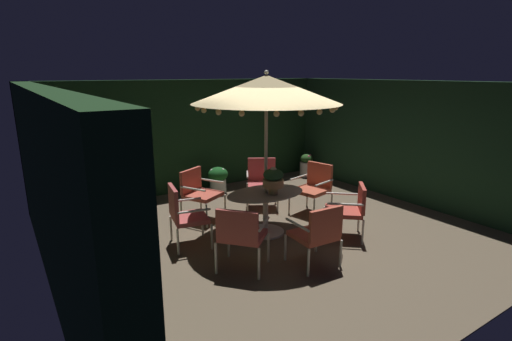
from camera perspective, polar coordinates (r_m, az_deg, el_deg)
name	(u,v)px	position (r m, az deg, el deg)	size (l,w,h in m)	color
ground_plane	(277,231)	(7.00, 3.05, -8.83)	(7.17, 6.82, 0.02)	brown
hedge_backdrop_rear	(195,135)	(9.37, -8.87, 5.15)	(7.17, 0.30, 2.56)	#17341A
hedge_backdrop_left	(52,194)	(5.36, -27.72, -3.08)	(0.30, 6.82, 2.56)	#1B371B
hedge_backdrop_right	(405,141)	(9.05, 20.94, 4.08)	(0.30, 6.82, 2.56)	#1A3720
patio_dining_table	(266,204)	(6.72, 1.41, -4.85)	(1.43, 0.95, 0.73)	silver
patio_umbrella	(266,90)	(6.36, 1.52, 11.73)	(2.43, 2.43, 2.76)	silver
centerpiece_planter	(273,179)	(6.49, 2.54, -1.21)	(0.35, 0.35, 0.47)	tan
patio_chair_north	(183,212)	(6.31, -10.56, -6.02)	(0.68, 0.71, 1.00)	silver
patio_chair_northeast	(241,233)	(5.44, -2.25, -9.07)	(0.84, 0.85, 0.95)	silver
patio_chair_east	(318,232)	(5.64, 9.02, -8.81)	(0.65, 0.63, 0.93)	silver
patio_chair_southeast	(350,207)	(6.72, 13.53, -5.23)	(0.86, 0.85, 0.91)	silver
patio_chair_south	(314,185)	(7.77, 8.50, -2.08)	(0.74, 0.75, 0.98)	silver
patio_chair_southwest	(262,179)	(8.06, 0.87, -1.25)	(0.83, 0.81, 0.99)	beige
patio_chair_west	(199,190)	(7.42, -8.37, -2.86)	(0.85, 0.83, 0.95)	silver
potted_plant_back_right	(306,165)	(10.54, 7.38, 0.78)	(0.35, 0.35, 0.60)	beige
potted_plant_back_center	(218,179)	(9.04, -5.60, -1.18)	(0.47, 0.47, 0.61)	silver
potted_plant_left_far	(104,197)	(8.27, -21.40, -3.66)	(0.44, 0.44, 0.67)	olive
potted_plant_back_left	(107,254)	(5.81, -20.90, -11.33)	(0.34, 0.34, 0.59)	tan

